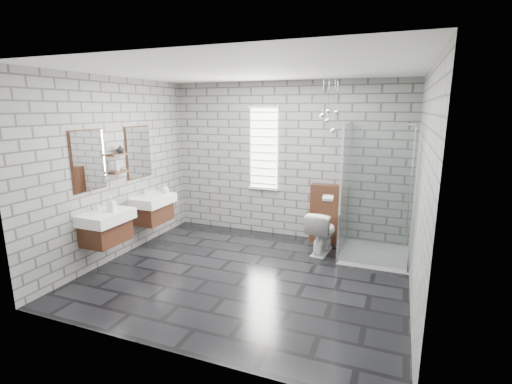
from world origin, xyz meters
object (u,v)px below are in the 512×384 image
Objects in this scene: shower_enclosure at (369,227)px; vanity_left at (104,218)px; cistern_panel at (328,214)px; toilet at (322,232)px; vanity_right at (151,201)px.

vanity_left is at bearing -153.14° from shower_enclosure.
toilet is at bearing -90.00° from cistern_panel.
cistern_panel reaches higher than toilet.
vanity_right is at bearing -168.71° from shower_enclosure.
cistern_panel is (2.71, 1.20, -0.26)m from vanity_right.
shower_enclosure is (3.41, 1.73, -0.25)m from vanity_left.
shower_enclosure reaches higher than vanity_left.
cistern_panel is at bearing 39.65° from vanity_left.
shower_enclosure is at bearing -36.41° from cistern_panel.
vanity_right is 0.77× the size of shower_enclosure.
vanity_left reaches higher than cistern_panel.
cistern_panel is at bearing -84.00° from toilet.
vanity_left reaches higher than toilet.
vanity_right reaches higher than cistern_panel.
vanity_left is 3.24m from toilet.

